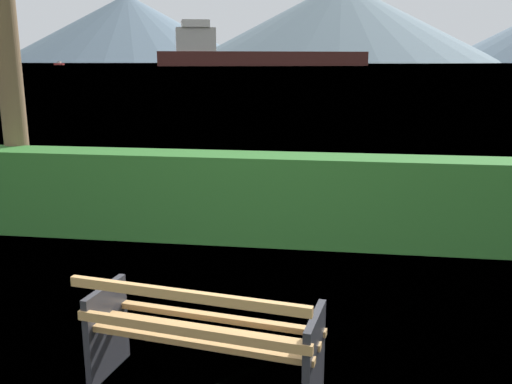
{
  "coord_description": "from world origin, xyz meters",
  "views": [
    {
      "loc": [
        0.86,
        -3.39,
        2.25
      ],
      "look_at": [
        0.0,
        2.39,
        0.86
      ],
      "focal_mm": 38.82,
      "sensor_mm": 36.0,
      "label": 1
    }
  ],
  "objects": [
    {
      "name": "water_surface",
      "position": [
        0.0,
        306.46,
        0.0
      ],
      "size": [
        620.0,
        620.0,
        0.0
      ],
      "primitive_type": "plane",
      "color": "slate",
      "rests_on": "ground_plane"
    },
    {
      "name": "park_bench",
      "position": [
        -0.01,
        -0.06,
        0.42
      ],
      "size": [
        1.68,
        0.81,
        0.87
      ],
      "color": "tan",
      "rests_on": "ground_plane"
    },
    {
      "name": "distant_hills",
      "position": [
        8.44,
        555.22,
        35.1
      ],
      "size": [
        713.1,
        311.16,
        72.26
      ],
      "color": "slate",
      "rests_on": "ground_plane"
    },
    {
      "name": "cargo_ship_large",
      "position": [
        -36.07,
        220.74,
        4.82
      ],
      "size": [
        83.77,
        37.98,
        17.22
      ],
      "color": "#471E19",
      "rests_on": "water_surface"
    },
    {
      "name": "sailboat_mid",
      "position": [
        -129.73,
        246.49,
        0.57
      ],
      "size": [
        5.52,
        3.05,
        1.63
      ],
      "color": "#B2332D",
      "rests_on": "water_surface"
    },
    {
      "name": "hedge_row",
      "position": [
        0.0,
        3.31,
        0.56
      ],
      "size": [
        8.63,
        0.6,
        1.11
      ],
      "primitive_type": "cube",
      "color": "#2D6B28",
      "rests_on": "ground_plane"
    }
  ]
}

